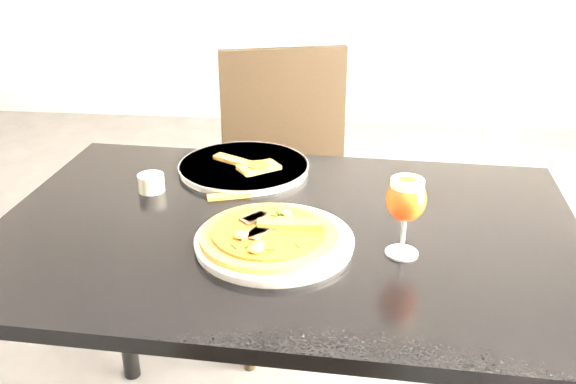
# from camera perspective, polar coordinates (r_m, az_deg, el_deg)

# --- Properties ---
(dining_table) EXTENTS (1.23, 0.85, 0.75)m
(dining_table) POSITION_cam_1_polar(r_m,az_deg,el_deg) (1.36, -0.22, -6.35)
(dining_table) COLOR black
(dining_table) RESTS_ON ground
(chair_far) EXTENTS (0.53, 0.53, 0.93)m
(chair_far) POSITION_cam_1_polar(r_m,az_deg,el_deg) (2.07, 0.20, 0.53)
(chair_far) COLOR black
(chair_far) RESTS_ON ground
(plate_main) EXTENTS (0.36, 0.36, 0.02)m
(plate_main) POSITION_cam_1_polar(r_m,az_deg,el_deg) (1.25, -1.22, -4.42)
(plate_main) COLOR white
(plate_main) RESTS_ON dining_table
(pizza) EXTENTS (0.27, 0.27, 0.03)m
(pizza) POSITION_cam_1_polar(r_m,az_deg,el_deg) (1.24, -1.66, -3.75)
(pizza) COLOR #965424
(pizza) RESTS_ON plate_main
(plate_second) EXTENTS (0.42, 0.42, 0.02)m
(plate_second) POSITION_cam_1_polar(r_m,az_deg,el_deg) (1.59, -3.95, 2.22)
(plate_second) COLOR white
(plate_second) RESTS_ON dining_table
(crust_scraps) EXTENTS (0.18, 0.13, 0.01)m
(crust_scraps) POSITION_cam_1_polar(r_m,az_deg,el_deg) (1.56, -3.35, 2.42)
(crust_scraps) COLOR #965424
(crust_scraps) RESTS_ON plate_second
(loose_crust) EXTENTS (0.10, 0.05, 0.01)m
(loose_crust) POSITION_cam_1_polar(r_m,az_deg,el_deg) (1.45, -5.27, -0.36)
(loose_crust) COLOR #965424
(loose_crust) RESTS_ON dining_table
(sauce_cup) EXTENTS (0.06, 0.06, 0.04)m
(sauce_cup) POSITION_cam_1_polar(r_m,az_deg,el_deg) (1.50, -12.08, 0.87)
(sauce_cup) COLOR beige
(sauce_cup) RESTS_ON dining_table
(beer_glass) EXTENTS (0.08, 0.08, 0.16)m
(beer_glass) POSITION_cam_1_polar(r_m,az_deg,el_deg) (1.19, 10.45, -0.69)
(beer_glass) COLOR silver
(beer_glass) RESTS_ON dining_table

